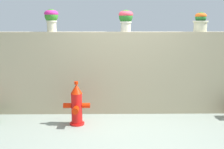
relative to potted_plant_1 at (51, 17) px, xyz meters
name	(u,v)px	position (x,y,z in m)	size (l,w,h in m)	color
ground_plane	(129,131)	(1.43, -1.07, -1.89)	(24.00, 24.00, 0.00)	gray
stone_wall	(125,73)	(1.43, -0.02, -1.08)	(6.38, 0.32, 1.62)	tan
potted_plant_1	(51,17)	(0.00, 0.00, 0.00)	(0.27, 0.27, 0.43)	beige
potted_plant_2	(126,18)	(1.43, 0.01, -0.01)	(0.28, 0.28, 0.42)	beige
potted_plant_3	(201,21)	(2.89, 0.01, -0.07)	(0.30, 0.30, 0.38)	beige
fire_hydrant	(77,106)	(0.53, -0.73, -1.54)	(0.47, 0.38, 0.78)	red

